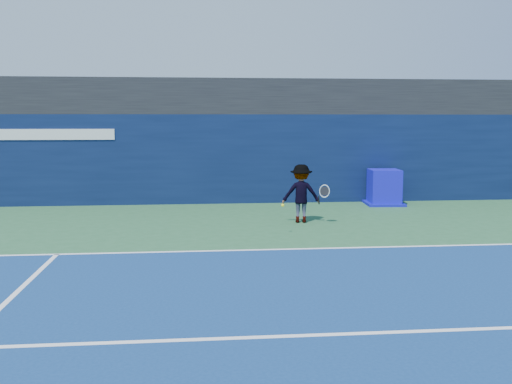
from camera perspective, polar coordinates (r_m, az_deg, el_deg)
ground at (r=9.72m, az=6.42°, el=-9.71°), size 80.00×80.00×0.00m
baseline at (r=12.57m, az=3.56°, el=-5.72°), size 24.00×0.10×0.01m
service_line at (r=7.88m, az=9.53°, el=-13.81°), size 24.00×0.10×0.01m
stadium_band at (r=20.70m, az=-0.16°, el=9.39°), size 36.00×3.00×1.20m
back_wall_assembly at (r=19.73m, az=0.11°, el=3.40°), size 36.00×1.03×3.00m
equipment_cart at (r=19.53m, az=12.69°, el=0.34°), size 1.31×1.31×1.18m
tennis_player at (r=15.75m, az=4.54°, el=-0.15°), size 1.29×0.75×1.61m
tennis_ball at (r=14.06m, az=2.69°, el=-1.33°), size 0.08×0.08×0.08m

